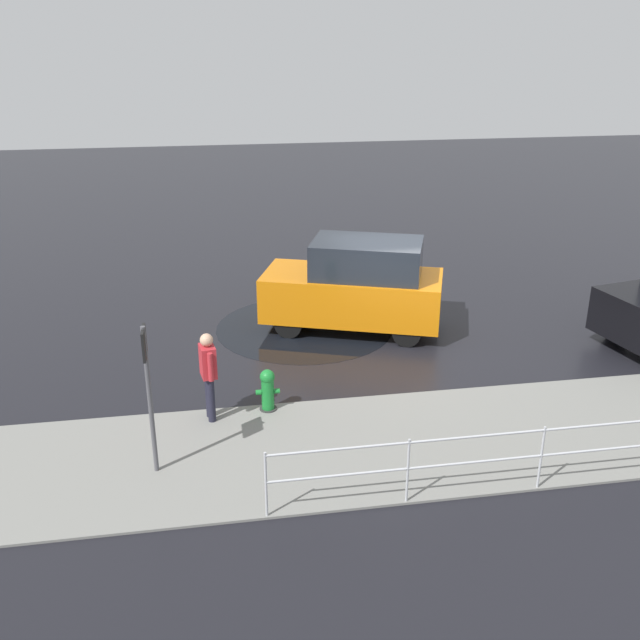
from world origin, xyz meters
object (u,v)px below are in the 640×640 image
object	(u,v)px
fire_hydrant	(268,391)
sign_post	(148,379)
moving_hatchback	(356,286)
pedestrian	(208,370)

from	to	relation	value
fire_hydrant	sign_post	world-z (taller)	sign_post
sign_post	fire_hydrant	bearing A→B (deg)	-139.17
moving_hatchback	sign_post	xyz separation A→B (m)	(4.18, 5.04, 0.55)
moving_hatchback	sign_post	world-z (taller)	sign_post
pedestrian	sign_post	size ratio (longest dim) A/B	0.68
pedestrian	sign_post	bearing A→B (deg)	59.21
moving_hatchback	pedestrian	size ratio (longest dim) A/B	2.62
fire_hydrant	sign_post	distance (m)	2.72
moving_hatchback	sign_post	bearing A→B (deg)	50.34
fire_hydrant	pedestrian	bearing A→B (deg)	9.16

